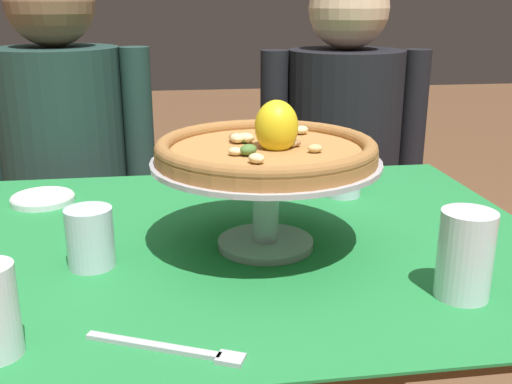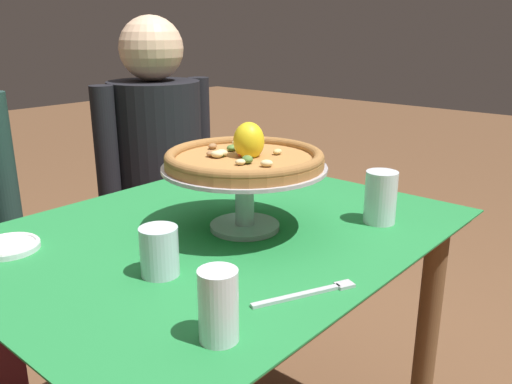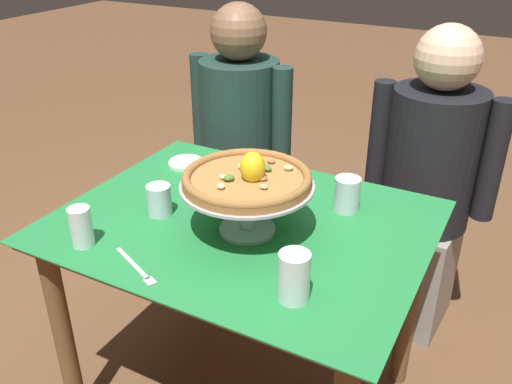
{
  "view_description": "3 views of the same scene",
  "coord_description": "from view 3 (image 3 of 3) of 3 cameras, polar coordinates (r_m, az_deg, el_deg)",
  "views": [
    {
      "loc": [
        -0.11,
        -0.97,
        1.12
      ],
      "look_at": [
        0.02,
        -0.05,
        0.83
      ],
      "focal_mm": 42.0,
      "sensor_mm": 36.0,
      "label": 1
    },
    {
      "loc": [
        -0.8,
        -0.81,
        1.18
      ],
      "look_at": [
        0.08,
        -0.04,
        0.81
      ],
      "focal_mm": 36.89,
      "sensor_mm": 36.0,
      "label": 2
    },
    {
      "loc": [
        0.69,
        -1.21,
        1.55
      ],
      "look_at": [
        0.05,
        -0.01,
        0.84
      ],
      "focal_mm": 38.27,
      "sensor_mm": 36.0,
      "label": 3
    }
  ],
  "objects": [
    {
      "name": "diner_right",
      "position": [
        2.17,
        17.35,
        -0.06
      ],
      "size": [
        0.49,
        0.36,
        1.22
      ],
      "color": "gray",
      "rests_on": "ground"
    },
    {
      "name": "pizza",
      "position": [
        1.48,
        -0.91,
        1.52
      ],
      "size": [
        0.36,
        0.36,
        0.1
      ],
      "color": "#AD753D",
      "rests_on": "pizza_stand"
    },
    {
      "name": "water_glass_back_right",
      "position": [
        1.68,
        9.48,
        -0.45
      ],
      "size": [
        0.08,
        0.08,
        0.11
      ],
      "color": "silver",
      "rests_on": "dining_table"
    },
    {
      "name": "water_glass_side_left",
      "position": [
        1.66,
        -10.06,
        -1.03
      ],
      "size": [
        0.07,
        0.07,
        0.09
      ],
      "color": "silver",
      "rests_on": "dining_table"
    },
    {
      "name": "water_glass_front_right",
      "position": [
        1.29,
        3.98,
        -9.11
      ],
      "size": [
        0.08,
        0.08,
        0.13
      ],
      "color": "white",
      "rests_on": "dining_table"
    },
    {
      "name": "diner_left",
      "position": [
        2.38,
        -1.65,
        3.95
      ],
      "size": [
        0.49,
        0.35,
        1.23
      ],
      "color": "maroon",
      "rests_on": "ground"
    },
    {
      "name": "pizza_stand",
      "position": [
        1.51,
        -0.94,
        -0.52
      ],
      "size": [
        0.37,
        0.37,
        0.15
      ],
      "color": "#B7B7C1",
      "rests_on": "dining_table"
    },
    {
      "name": "dinner_fork",
      "position": [
        1.44,
        -12.34,
        -7.79
      ],
      "size": [
        0.19,
        0.1,
        0.01
      ],
      "color": "#B7B7C1",
      "rests_on": "dining_table"
    },
    {
      "name": "dining_table",
      "position": [
        1.68,
        -1.38,
        -6.53
      ],
      "size": [
        1.08,
        0.84,
        0.73
      ],
      "color": "brown",
      "rests_on": "ground"
    },
    {
      "name": "side_plate",
      "position": [
        1.98,
        -7.33,
        3.08
      ],
      "size": [
        0.13,
        0.13,
        0.02
      ],
      "color": "white",
      "rests_on": "dining_table"
    },
    {
      "name": "water_glass_front_left",
      "position": [
        1.55,
        -17.77,
        -3.72
      ],
      "size": [
        0.06,
        0.06,
        0.11
      ],
      "color": "white",
      "rests_on": "dining_table"
    }
  ]
}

